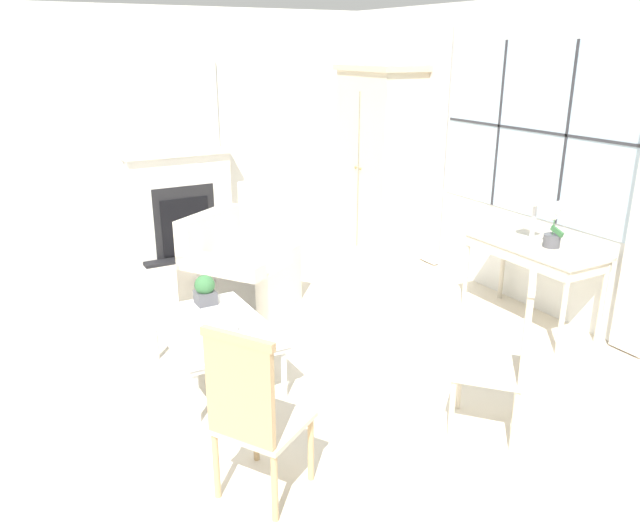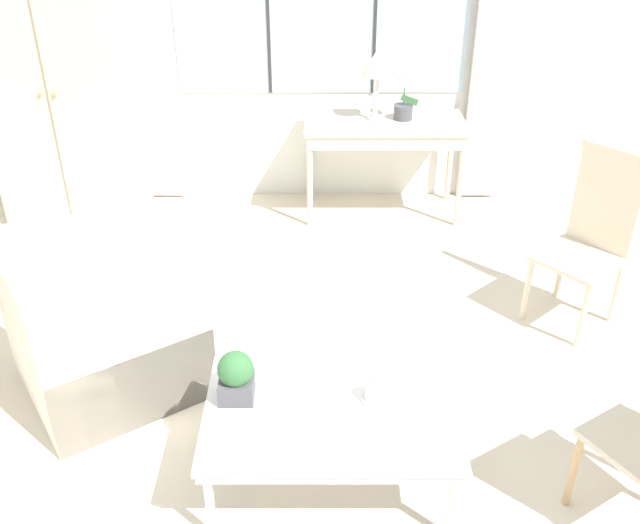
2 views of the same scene
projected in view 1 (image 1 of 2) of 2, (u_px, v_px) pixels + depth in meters
The scene contains 14 objects.
ground_plane at pixel (231, 371), 4.83m from camera, with size 14.00×14.00×0.00m, color beige.
wall_back_windowed at pixel (531, 158), 5.76m from camera, with size 7.20×0.14×2.80m.
wall_left at pixel (177, 137), 7.14m from camera, with size 0.06×7.20×2.80m, color silver.
fireplace at pixel (181, 195), 7.24m from camera, with size 0.34×1.26×2.25m.
armoire at pixel (380, 163), 7.26m from camera, with size 1.08×0.65×2.18m.
console_table at pixel (534, 253), 5.44m from camera, with size 1.21×0.55×0.76m.
table_lamp at pixel (536, 195), 5.36m from camera, with size 0.22×0.22×0.53m.
potted_orchid at pixel (554, 229), 5.27m from camera, with size 0.18×0.14×0.41m.
armchair_upholstered at pixel (238, 277), 5.95m from camera, with size 1.18×1.17×0.89m.
side_chair_wooden at pixel (509, 350), 3.88m from camera, with size 0.62×0.62×1.09m.
accent_chair_wooden at pixel (251, 409), 3.28m from camera, with size 0.61×0.61×1.05m.
coffee_table at pixel (214, 330), 4.61m from camera, with size 1.11×0.74×0.43m.
potted_plant_small at pixel (205, 290), 4.94m from camera, with size 0.16×0.16×0.24m.
pillar_candle at pixel (232, 328), 4.45m from camera, with size 0.12×0.12×0.11m.
Camera 1 is at (4.08, -1.49, 2.38)m, focal length 35.00 mm.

